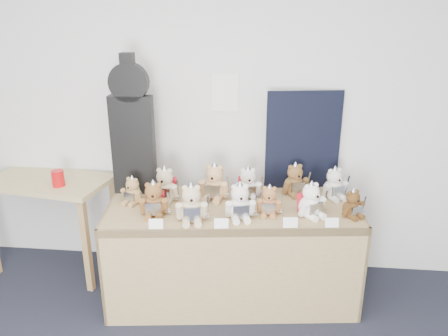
# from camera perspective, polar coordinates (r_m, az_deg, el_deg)

# --- Properties ---
(room_shell) EXTENTS (6.00, 6.00, 6.00)m
(room_shell) POSITION_cam_1_polar(r_m,az_deg,el_deg) (3.51, 0.15, 9.79)
(room_shell) COLOR silver
(room_shell) RESTS_ON floor
(display_table) EXTENTS (1.93, 0.99, 0.77)m
(display_table) POSITION_cam_1_polar(r_m,az_deg,el_deg) (3.27, 1.07, -8.05)
(display_table) COLOR olive
(display_table) RESTS_ON floor
(side_table) EXTENTS (1.07, 0.71, 0.83)m
(side_table) POSITION_cam_1_polar(r_m,az_deg,el_deg) (3.92, -21.79, -3.11)
(side_table) COLOR #9E8155
(side_table) RESTS_ON floor
(guitar_case) EXTENTS (0.33, 0.11, 1.08)m
(guitar_case) POSITION_cam_1_polar(r_m,az_deg,el_deg) (3.40, -11.91, 5.21)
(guitar_case) COLOR black
(guitar_case) RESTS_ON display_table
(navy_board) EXTENTS (0.59, 0.11, 0.79)m
(navy_board) POSITION_cam_1_polar(r_m,az_deg,el_deg) (3.51, 10.28, 3.54)
(navy_board) COLOR black
(navy_board) RESTS_ON display_table
(red_cup) EXTENTS (0.10, 0.10, 0.13)m
(red_cup) POSITION_cam_1_polar(r_m,az_deg,el_deg) (3.67, -20.86, -1.28)
(red_cup) COLOR #B80C0F
(red_cup) RESTS_ON side_table
(teddy_front_far_left) EXTENTS (0.24, 0.20, 0.28)m
(teddy_front_far_left) POSITION_cam_1_polar(r_m,az_deg,el_deg) (3.10, -9.13, -4.22)
(teddy_front_far_left) COLOR brown
(teddy_front_far_left) RESTS_ON display_table
(teddy_front_left) EXTENTS (0.25, 0.22, 0.30)m
(teddy_front_left) POSITION_cam_1_polar(r_m,az_deg,el_deg) (2.98, -4.25, -4.82)
(teddy_front_left) COLOR #CDB590
(teddy_front_left) RESTS_ON display_table
(teddy_front_centre) EXTENTS (0.24, 0.21, 0.29)m
(teddy_front_centre) POSITION_cam_1_polar(r_m,az_deg,el_deg) (3.02, 2.10, -4.59)
(teddy_front_centre) COLOR silver
(teddy_front_centre) RESTS_ON display_table
(teddy_front_right) EXTENTS (0.19, 0.16, 0.24)m
(teddy_front_right) POSITION_cam_1_polar(r_m,az_deg,el_deg) (3.10, 5.92, -4.38)
(teddy_front_right) COLOR #9F673C
(teddy_front_right) RESTS_ON display_table
(teddy_front_far_right) EXTENTS (0.23, 0.23, 0.28)m
(teddy_front_far_right) POSITION_cam_1_polar(r_m,az_deg,el_deg) (3.11, 11.30, -4.29)
(teddy_front_far_right) COLOR white
(teddy_front_far_right) RESTS_ON display_table
(teddy_front_end) EXTENTS (0.19, 0.18, 0.23)m
(teddy_front_end) POSITION_cam_1_polar(r_m,az_deg,el_deg) (3.18, 16.47, -4.62)
(teddy_front_end) COLOR #53371C
(teddy_front_end) RESTS_ON display_table
(teddy_back_left) EXTENTS (0.24, 0.21, 0.30)m
(teddy_back_left) POSITION_cam_1_polar(r_m,az_deg,el_deg) (3.32, -7.72, -2.36)
(teddy_back_left) COLOR tan
(teddy_back_left) RESTS_ON display_table
(teddy_back_centre_left) EXTENTS (0.26, 0.22, 0.31)m
(teddy_back_centre_left) POSITION_cam_1_polar(r_m,az_deg,el_deg) (3.33, -1.25, -2.00)
(teddy_back_centre_left) COLOR tan
(teddy_back_centre_left) RESTS_ON display_table
(teddy_back_centre_right) EXTENTS (0.23, 0.21, 0.28)m
(teddy_back_centre_right) POSITION_cam_1_polar(r_m,az_deg,el_deg) (3.35, 3.15, -2.17)
(teddy_back_centre_right) COLOR white
(teddy_back_centre_right) RESTS_ON display_table
(teddy_back_right) EXTENTS (0.24, 0.22, 0.28)m
(teddy_back_right) POSITION_cam_1_polar(r_m,az_deg,el_deg) (3.45, 9.26, -1.66)
(teddy_back_right) COLOR brown
(teddy_back_right) RESTS_ON display_table
(teddy_back_end) EXTENTS (0.23, 0.22, 0.28)m
(teddy_back_end) POSITION_cam_1_polar(r_m,az_deg,el_deg) (3.45, 14.20, -2.12)
(teddy_back_end) COLOR silver
(teddy_back_end) RESTS_ON display_table
(teddy_back_far_left) EXTENTS (0.19, 0.18, 0.23)m
(teddy_back_far_left) POSITION_cam_1_polar(r_m,az_deg,el_deg) (3.33, -11.86, -3.02)
(teddy_back_far_left) COLOR #A17C4B
(teddy_back_far_left) RESTS_ON display_table
(entry_card_a) EXTENTS (0.10, 0.03, 0.07)m
(entry_card_a) POSITION_cam_1_polar(r_m,az_deg,el_deg) (2.94, -8.89, -7.23)
(entry_card_a) COLOR white
(entry_card_a) RESTS_ON display_table
(entry_card_b) EXTENTS (0.10, 0.03, 0.07)m
(entry_card_b) POSITION_cam_1_polar(r_m,az_deg,el_deg) (2.91, -0.35, -7.25)
(entry_card_b) COLOR white
(entry_card_b) RESTS_ON display_table
(entry_card_c) EXTENTS (0.10, 0.03, 0.07)m
(entry_card_c) POSITION_cam_1_polar(r_m,az_deg,el_deg) (2.95, 8.66, -7.07)
(entry_card_c) COLOR white
(entry_card_c) RESTS_ON display_table
(entry_card_d) EXTENTS (0.09, 0.03, 0.06)m
(entry_card_d) POSITION_cam_1_polar(r_m,az_deg,el_deg) (3.01, 13.91, -6.94)
(entry_card_d) COLOR white
(entry_card_d) RESTS_ON display_table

